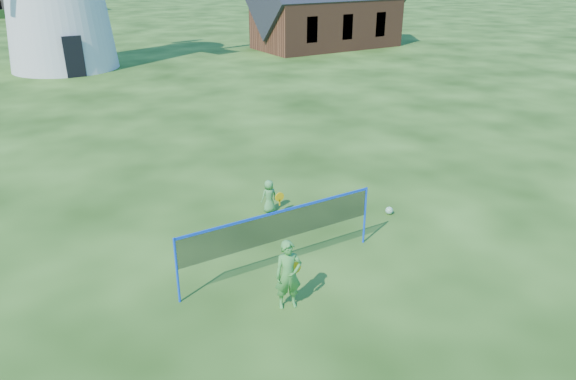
# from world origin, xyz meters

# --- Properties ---
(ground) EXTENTS (220.00, 220.00, 0.00)m
(ground) POSITION_xyz_m (0.00, 0.00, 0.00)
(ground) COLOR black
(ground) RESTS_ON ground
(chapel) EXTENTS (11.85, 5.74, 10.02)m
(chapel) POSITION_xyz_m (19.94, 26.94, 2.82)
(chapel) COLOR brown
(chapel) RESTS_ON ground
(badminton_net) EXTENTS (5.05, 0.05, 1.55)m
(badminton_net) POSITION_xyz_m (-0.61, -0.48, 1.14)
(badminton_net) COLOR blue
(badminton_net) RESTS_ON ground
(player_girl) EXTENTS (0.75, 0.53, 1.55)m
(player_girl) POSITION_xyz_m (-1.20, -1.82, 0.77)
(player_girl) COLOR #44953B
(player_girl) RESTS_ON ground
(player_boy) EXTENTS (0.60, 0.39, 0.98)m
(player_boy) POSITION_xyz_m (0.70, 2.37, 0.49)
(player_boy) COLOR #4C9A4A
(player_boy) RESTS_ON ground
(play_ball) EXTENTS (0.22, 0.22, 0.22)m
(play_ball) POSITION_xyz_m (3.57, 0.44, 0.11)
(play_ball) COLOR green
(play_ball) RESTS_ON ground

